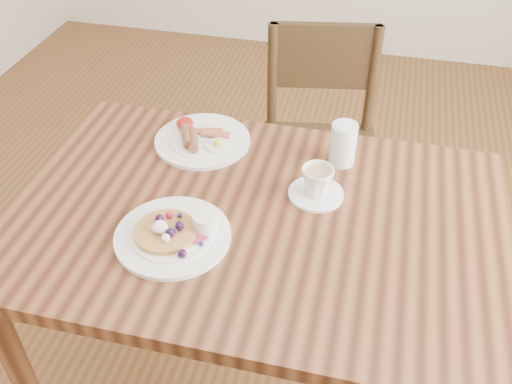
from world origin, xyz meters
TOP-DOWN VIEW (x-y plane):
  - ground at (0.00, 0.00)m, footprint 5.00×5.00m
  - dining_table at (0.00, 0.00)m, footprint 1.20×0.80m
  - chair_far at (0.06, 0.72)m, footprint 0.49×0.49m
  - pancake_plate at (-0.16, -0.12)m, footprint 0.27×0.27m
  - breakfast_plate at (-0.22, 0.26)m, footprint 0.27×0.27m
  - teacup_saucer at (0.13, 0.11)m, footprint 0.14×0.14m
  - water_glass at (0.17, 0.26)m, footprint 0.07×0.07m

SIDE VIEW (x-z plane):
  - ground at x=0.00m, z-range 0.00..0.00m
  - chair_far at x=0.06m, z-range 0.05..0.93m
  - dining_table at x=0.00m, z-range 0.28..1.03m
  - breakfast_plate at x=-0.22m, z-range 0.74..0.78m
  - pancake_plate at x=-0.16m, z-range 0.74..0.79m
  - teacup_saucer at x=0.13m, z-range 0.74..0.83m
  - water_glass at x=0.17m, z-range 0.75..0.87m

